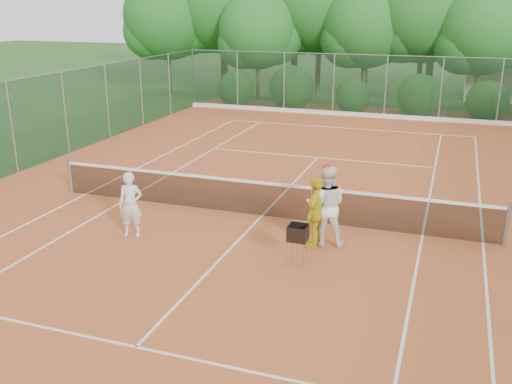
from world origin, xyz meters
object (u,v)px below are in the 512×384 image
(player_white, at_px, (131,205))
(player_center_grp, at_px, (326,205))
(ball_hopper, at_px, (298,234))
(player_yellow, at_px, (316,213))

(player_white, xyz_separation_m, player_center_grp, (4.52, 1.01, 0.17))
(player_white, height_order, player_center_grp, player_center_grp)
(player_white, xyz_separation_m, ball_hopper, (4.20, -0.26, -0.07))
(ball_hopper, bearing_deg, player_center_grp, 84.69)
(player_center_grp, distance_m, player_yellow, 0.30)
(ball_hopper, bearing_deg, player_white, -174.99)
(player_yellow, bearing_deg, player_center_grp, 144.11)
(player_white, bearing_deg, player_center_grp, -5.28)
(player_white, distance_m, ball_hopper, 4.21)
(ball_hopper, bearing_deg, player_yellow, 91.83)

